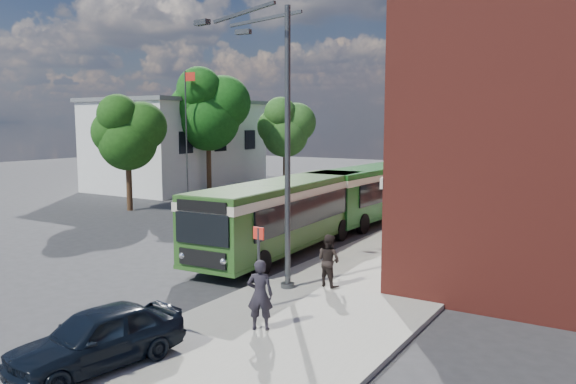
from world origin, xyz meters
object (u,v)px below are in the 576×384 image
Objects in this scene: street_lamp at (278,143)px; bus_rear at (372,188)px; bus_front at (287,209)px; parked_car at (97,337)px.

bus_rear is at bearing 100.80° from street_lamp.
street_lamp reaches higher than bus_front.
street_lamp reaches higher than bus_rear.
street_lamp is 8.23m from parked_car.
bus_rear is at bearing 89.25° from bus_front.
parked_car is at bearing -77.53° from bus_front.
bus_front and bus_rear have the same top height.
bus_rear is 2.80× the size of parked_car.
parked_car is (2.68, -12.11, -1.02)m from bus_front.
street_lamp is at bearing -79.20° from bus_rear.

